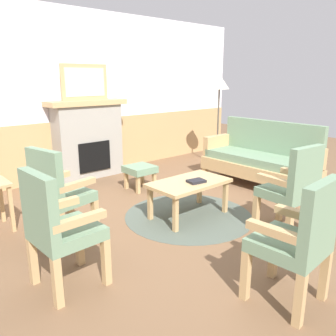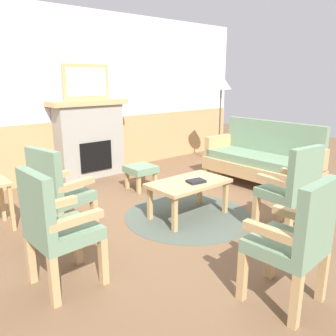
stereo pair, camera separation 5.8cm
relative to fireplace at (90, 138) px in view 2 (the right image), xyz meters
The scene contains 14 objects.
ground_plane 2.44m from the fireplace, 90.00° to the right, with size 14.00×14.00×0.00m, color brown.
wall_back 0.70m from the fireplace, 90.00° to the left, with size 7.20×0.14×2.70m.
fireplace is the anchor object (origin of this frame).
framed_picture 0.91m from the fireplace, 90.00° to the left, with size 0.80×0.04×0.56m.
couch 2.81m from the fireplace, 50.31° to the right, with size 0.70×1.80×0.98m.
coffee_table 2.33m from the fireplace, 88.59° to the right, with size 0.96×0.56×0.44m.
round_rug 2.40m from the fireplace, 88.59° to the right, with size 1.55×1.55×0.01m, color #4C564C.
book_on_table 2.41m from the fireplace, 87.87° to the right, with size 0.20×0.15×0.03m, color black.
footstool 1.18m from the fireplace, 77.81° to the right, with size 0.40×0.40×0.36m.
armchair_near_fireplace 2.34m from the fireplace, 126.11° to the right, with size 0.57×0.57×0.98m.
armchair_by_window_left 3.19m from the fireplace, 122.90° to the right, with size 0.50×0.50×0.98m.
armchair_front_left 4.04m from the fireplace, 97.55° to the right, with size 0.51×0.51×0.98m.
armchair_front_center 3.42m from the fireplace, 81.34° to the right, with size 0.52×0.52×0.98m.
floor_lamp_by_couch 2.50m from the fireplace, 23.06° to the right, with size 0.36×0.36×1.68m.
Camera 2 is at (-2.65, -2.74, 1.64)m, focal length 36.40 mm.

